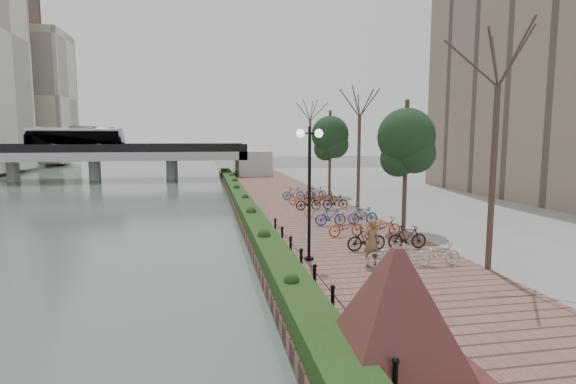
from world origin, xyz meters
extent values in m
plane|color=#59595B|center=(0.00, 0.00, 0.00)|extent=(220.00, 220.00, 0.00)
cube|color=#45564D|center=(-15.00, 25.00, 0.01)|extent=(30.00, 130.00, 0.02)
cube|color=brown|center=(4.00, 17.50, 0.25)|extent=(8.00, 75.00, 0.50)
cube|color=gray|center=(20.00, 17.50, 0.25)|extent=(24.00, 75.00, 0.50)
cube|color=#163412|center=(0.60, 20.00, 0.80)|extent=(1.10, 56.00, 0.60)
cylinder|color=black|center=(1.40, -5.00, 0.85)|extent=(0.10, 0.10, 0.70)
cylinder|color=black|center=(1.40, -3.00, 0.85)|extent=(0.10, 0.10, 0.70)
cylinder|color=black|center=(1.40, -1.00, 0.85)|extent=(0.10, 0.10, 0.70)
cylinder|color=black|center=(1.40, 1.00, 0.85)|extent=(0.10, 0.10, 0.70)
cylinder|color=black|center=(1.40, 3.00, 0.85)|extent=(0.10, 0.10, 0.70)
cylinder|color=black|center=(1.40, 5.00, 0.85)|extent=(0.10, 0.10, 0.70)
cylinder|color=black|center=(1.40, 7.00, 0.85)|extent=(0.10, 0.10, 0.70)
cylinder|color=black|center=(1.40, 9.00, 0.85)|extent=(0.10, 0.10, 0.70)
cube|color=#4E2221|center=(1.87, -3.91, 0.59)|extent=(3.01, 3.01, 0.18)
pyramid|color=#4E2221|center=(1.87, -3.91, 1.83)|extent=(4.76, 4.76, 2.30)
cylinder|color=black|center=(1.97, 4.26, 3.02)|extent=(0.12, 0.12, 5.05)
cylinder|color=black|center=(1.97, 4.26, 5.30)|extent=(0.70, 0.06, 0.06)
sphere|color=white|center=(1.62, 4.26, 5.30)|extent=(0.32, 0.32, 0.32)
sphere|color=white|center=(2.32, 4.26, 5.30)|extent=(0.32, 0.32, 0.32)
imported|color=brown|center=(4.00, 3.05, 1.37)|extent=(0.68, 0.50, 1.73)
imported|color=#B0B1B5|center=(4.60, 2.71, 0.95)|extent=(0.60, 1.71, 0.90)
imported|color=black|center=(4.60, 5.31, 1.00)|extent=(0.47, 1.66, 1.00)
imported|color=#903915|center=(4.60, 7.91, 0.95)|extent=(0.60, 1.71, 0.90)
imported|color=navy|center=(4.60, 10.51, 1.00)|extent=(0.47, 1.66, 1.00)
imported|color=#B0B1B5|center=(4.60, 13.11, 0.95)|extent=(0.60, 1.71, 0.90)
imported|color=black|center=(4.60, 15.71, 1.00)|extent=(0.47, 1.66, 1.00)
imported|color=#903915|center=(4.60, 18.31, 0.95)|extent=(0.60, 1.72, 0.90)
imported|color=navy|center=(4.60, 20.91, 1.00)|extent=(0.47, 1.66, 1.00)
imported|color=#B0B1B5|center=(6.40, 2.71, 0.95)|extent=(0.60, 1.71, 0.90)
imported|color=black|center=(6.40, 5.31, 1.00)|extent=(0.47, 1.66, 1.00)
imported|color=#903915|center=(6.40, 7.91, 0.95)|extent=(0.60, 1.71, 0.90)
imported|color=navy|center=(6.40, 10.51, 1.00)|extent=(0.47, 1.66, 1.00)
imported|color=#B0B1B5|center=(6.40, 13.11, 0.95)|extent=(0.60, 1.71, 0.90)
imported|color=black|center=(6.40, 15.71, 1.00)|extent=(0.47, 1.66, 1.00)
imported|color=#903915|center=(6.40, 18.31, 0.95)|extent=(0.60, 1.72, 0.90)
imported|color=navy|center=(6.40, 20.91, 1.00)|extent=(0.47, 1.66, 1.00)
cube|color=#A6A5A1|center=(-15.00, 45.00, 3.00)|extent=(36.00, 8.00, 1.00)
cube|color=black|center=(-15.00, 41.10, 3.95)|extent=(36.00, 0.15, 0.90)
cube|color=black|center=(-15.00, 48.90, 3.95)|extent=(36.00, 0.15, 0.90)
cylinder|color=#A6A5A1|center=(-24.00, 45.00, 1.25)|extent=(1.40, 1.40, 2.50)
cylinder|color=#A6A5A1|center=(-15.00, 45.00, 1.25)|extent=(1.40, 1.40, 2.50)
cylinder|color=#A6A5A1|center=(-6.00, 45.00, 1.25)|extent=(1.40, 1.40, 2.50)
imported|color=white|center=(-16.90, 45.00, 5.00)|extent=(2.52, 10.77, 3.00)
cube|color=beige|center=(-33.00, 80.00, 12.50)|extent=(12.00, 12.00, 24.00)
camera|label=1|loc=(-1.81, -12.03, 5.14)|focal=28.00mm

